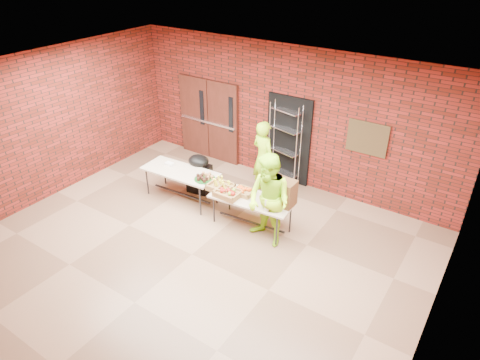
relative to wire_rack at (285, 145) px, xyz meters
The scene contains 19 objects.
room 3.38m from the wire_rack, 91.41° to the right, with size 8.08×7.08×3.28m.
double_doors 2.28m from the wire_rack, behind, with size 1.78×0.12×2.10m.
dark_doorway 0.16m from the wire_rack, 82.67° to the left, with size 1.10×0.06×2.10m, color black.
bronze_plaque 1.91m from the wire_rack, ahead, with size 0.85×0.04×0.70m, color #45321B.
wire_rack is the anchor object (origin of this frame).
table_left 2.47m from the wire_rack, 128.44° to the right, with size 1.75×0.81×0.71m.
table_right 2.03m from the wire_rack, 79.64° to the right, with size 1.70×0.84×0.68m.
basket_bananas 2.07m from the wire_rack, 99.63° to the right, with size 0.49×0.38×0.15m.
basket_oranges 1.93m from the wire_rack, 86.10° to the right, with size 0.40×0.31×0.12m.
basket_apples 2.17m from the wire_rack, 92.11° to the right, with size 0.49×0.38×0.15m.
muffin_tray 2.10m from the wire_rack, 113.69° to the right, with size 0.44×0.44×0.11m.
napkin_box 2.65m from the wire_rack, 135.39° to the right, with size 0.19×0.13×0.06m, color white.
coffee_dispenser 2.05m from the wire_rack, 61.15° to the right, with size 0.38×0.34×0.50m, color brown.
cup_stack_front 2.19m from the wire_rack, 71.76° to the right, with size 0.07×0.07×0.22m, color white.
cup_stack_mid 2.33m from the wire_rack, 69.24° to the right, with size 0.09×0.09×0.26m, color white.
cup_stack_back 2.03m from the wire_rack, 70.42° to the right, with size 0.07×0.07×0.22m, color white.
covered_grill 2.06m from the wire_rack, 134.80° to the right, with size 0.55×0.49×0.90m.
volunteer_woman 0.69m from the wire_rack, 104.91° to the right, with size 0.63×0.41×1.73m, color #ACF81B.
volunteer_man 2.34m from the wire_rack, 68.27° to the right, with size 0.89×0.69×1.83m, color #ACF81B.
Camera 1 is at (4.20, -4.65, 5.13)m, focal length 32.00 mm.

